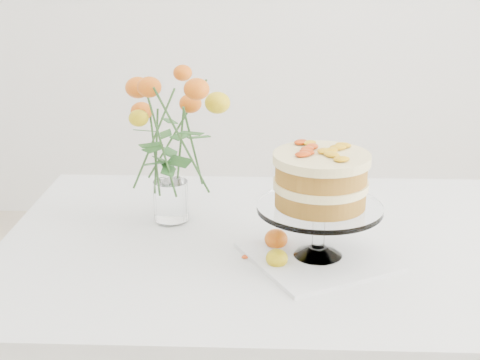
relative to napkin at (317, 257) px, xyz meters
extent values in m
cube|color=tan|center=(-0.04, 0.10, -0.03)|extent=(1.40, 0.90, 0.04)
cylinder|color=tan|center=(-0.66, 0.47, -0.41)|extent=(0.06, 0.06, 0.71)
cube|color=white|center=(-0.04, 0.10, -0.01)|extent=(1.42, 0.92, 0.01)
cube|color=white|center=(-0.04, 0.56, -0.11)|extent=(1.42, 0.01, 0.20)
cube|color=white|center=(-0.75, 0.10, -0.11)|extent=(0.01, 0.92, 0.20)
cube|color=white|center=(0.00, 0.00, 0.00)|extent=(0.38, 0.38, 0.01)
cylinder|color=white|center=(0.00, 0.00, 0.07)|extent=(0.03, 0.03, 0.09)
cylinder|color=white|center=(0.00, 0.00, 0.12)|extent=(0.28, 0.28, 0.01)
cylinder|color=olive|center=(0.00, 0.00, 0.15)|extent=(0.21, 0.21, 0.04)
cylinder|color=#F7F29F|center=(0.00, 0.00, 0.17)|extent=(0.22, 0.22, 0.02)
cylinder|color=olive|center=(0.00, 0.00, 0.20)|extent=(0.21, 0.21, 0.04)
cylinder|color=#F7F29F|center=(0.00, 0.00, 0.23)|extent=(0.23, 0.23, 0.02)
cylinder|color=white|center=(-0.36, 0.20, 0.00)|extent=(0.07, 0.07, 0.01)
cylinder|color=white|center=(-0.36, 0.20, 0.05)|extent=(0.09, 0.09, 0.10)
ellipsoid|color=yellow|center=(-0.09, -0.04, 0.02)|extent=(0.05, 0.05, 0.04)
cylinder|color=#2A5120|center=(-0.06, -0.05, 0.00)|extent=(0.06, 0.01, 0.00)
ellipsoid|color=#DA460A|center=(-0.09, 0.05, 0.02)|extent=(0.05, 0.05, 0.05)
cylinder|color=#2A5120|center=(-0.06, 0.05, 0.00)|extent=(0.07, 0.01, 0.01)
ellipsoid|color=#E09E0E|center=(-0.16, 0.00, 0.00)|extent=(0.03, 0.02, 0.00)
ellipsoid|color=#E09E0E|center=(-0.06, -0.04, 0.00)|extent=(0.03, 0.02, 0.00)
camera|label=1|loc=(-0.12, -1.37, 0.66)|focal=50.00mm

